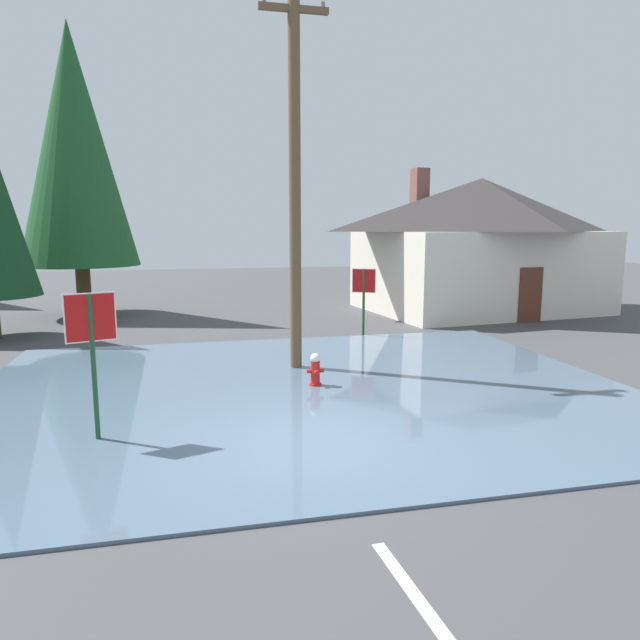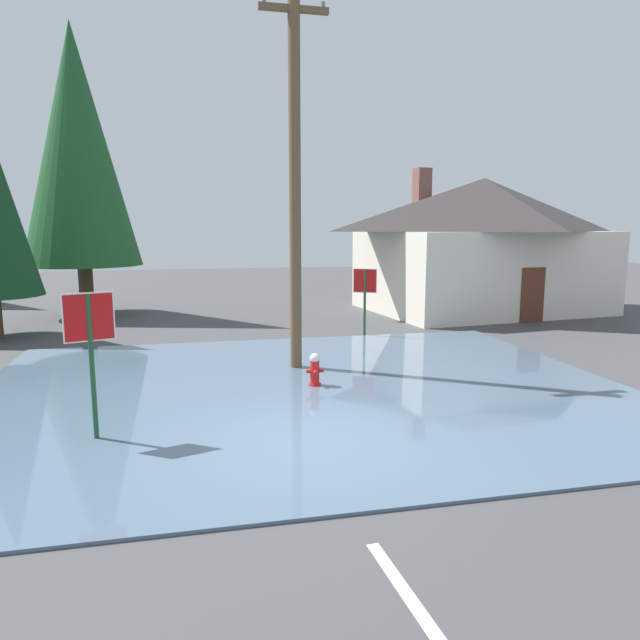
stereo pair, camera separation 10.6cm
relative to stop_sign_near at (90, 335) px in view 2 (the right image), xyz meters
The scene contains 9 objects.
ground_plane 3.93m from the stop_sign_near, 16.31° to the right, with size 80.00×80.00×0.10m, color #424244.
flood_puddle 4.77m from the stop_sign_near, 29.12° to the left, with size 13.72×10.93×0.05m, color #4C6075.
lane_stop_bar 3.82m from the stop_sign_near, 41.66° to the right, with size 4.26×0.30×0.01m, color silver.
stop_sign_near is the anchor object (origin of this frame).
fire_hydrant 4.95m from the stop_sign_near, 29.23° to the left, with size 0.38×0.33×0.76m.
utility_pole 6.39m from the stop_sign_near, 44.94° to the left, with size 1.60×0.28×8.87m.
stop_sign_far 10.36m from the stop_sign_near, 48.09° to the left, with size 0.67×0.39×2.16m.
house 18.13m from the stop_sign_near, 42.64° to the left, with size 10.27×8.05×5.83m.
pine_tree_mid_left 15.27m from the stop_sign_near, 99.75° to the left, with size 4.38×4.38×10.96m.
Camera 2 is at (-1.73, -8.54, 3.47)m, focal length 32.18 mm.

